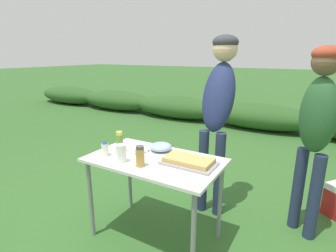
# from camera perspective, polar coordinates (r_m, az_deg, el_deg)

# --- Properties ---
(ground_plane) EXTENTS (60.00, 60.00, 0.00)m
(ground_plane) POSITION_cam_1_polar(r_m,az_deg,el_deg) (2.55, -2.74, -22.67)
(ground_plane) COLOR #336028
(shrub_hedge) EXTENTS (14.40, 0.90, 0.55)m
(shrub_hedge) POSITION_cam_1_polar(r_m,az_deg,el_deg) (6.00, 18.96, 2.08)
(shrub_hedge) COLOR #2D5623
(shrub_hedge) RESTS_ON ground
(folding_table) EXTENTS (1.10, 0.64, 0.74)m
(folding_table) POSITION_cam_1_polar(r_m,az_deg,el_deg) (2.21, -2.96, -8.99)
(folding_table) COLOR silver
(folding_table) RESTS_ON ground
(food_tray) EXTENTS (0.42, 0.24, 0.06)m
(food_tray) POSITION_cam_1_polar(r_m,az_deg,el_deg) (2.07, 4.54, -7.69)
(food_tray) COLOR #9E9EA3
(food_tray) RESTS_ON folding_table
(plate_stack) EXTENTS (0.22, 0.22, 0.02)m
(plate_stack) POSITION_cam_1_polar(r_m,az_deg,el_deg) (2.36, -6.85, -5.16)
(plate_stack) COLOR white
(plate_stack) RESTS_ON folding_table
(mixing_bowl) EXTENTS (0.20, 0.20, 0.07)m
(mixing_bowl) POSITION_cam_1_polar(r_m,az_deg,el_deg) (2.34, -1.56, -4.54)
(mixing_bowl) COLOR #99B2CC
(mixing_bowl) RESTS_ON folding_table
(paper_cup_stack) EXTENTS (0.08, 0.08, 0.14)m
(paper_cup_stack) POSITION_cam_1_polar(r_m,az_deg,el_deg) (2.13, -10.12, -5.85)
(paper_cup_stack) COLOR white
(paper_cup_stack) RESTS_ON folding_table
(relish_jar) EXTENTS (0.06, 0.06, 0.20)m
(relish_jar) POSITION_cam_1_polar(r_m,az_deg,el_deg) (2.28, -10.47, -3.68)
(relish_jar) COLOR olive
(relish_jar) RESTS_ON folding_table
(spice_jar) EXTENTS (0.07, 0.07, 0.17)m
(spice_jar) POSITION_cam_1_polar(r_m,az_deg,el_deg) (2.02, -6.11, -6.60)
(spice_jar) COLOR #B2893D
(spice_jar) RESTS_ON folding_table
(mayo_bottle) EXTENTS (0.06, 0.06, 0.13)m
(mayo_bottle) POSITION_cam_1_polar(r_m,az_deg,el_deg) (2.29, -13.55, -4.75)
(mayo_bottle) COLOR silver
(mayo_bottle) RESTS_ON folding_table
(standing_person_in_navy_coat) EXTENTS (0.32, 0.49, 1.75)m
(standing_person_in_navy_coat) POSITION_cam_1_polar(r_m,az_deg,el_deg) (2.59, 10.99, 5.81)
(standing_person_in_navy_coat) COLOR #232D4C
(standing_person_in_navy_coat) RESTS_ON ground
(standing_person_in_olive_jacket) EXTENTS (0.38, 0.37, 1.64)m
(standing_person_in_olive_jacket) POSITION_cam_1_polar(r_m,az_deg,el_deg) (2.46, 29.72, 0.99)
(standing_person_in_olive_jacket) COLOR #232D4C
(standing_person_in_olive_jacket) RESTS_ON ground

